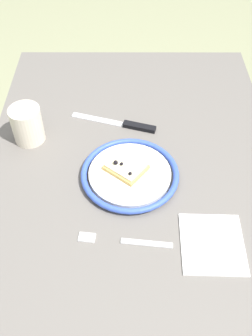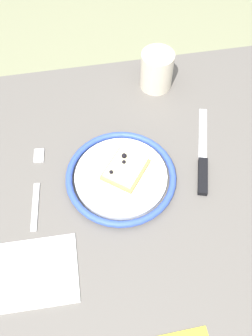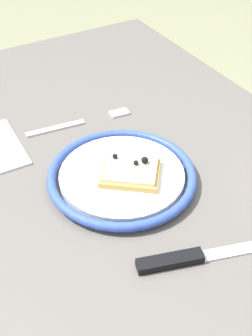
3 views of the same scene
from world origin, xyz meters
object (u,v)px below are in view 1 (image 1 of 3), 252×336
Objects in this scene: pizza_slice_near at (126,167)px; napkin at (212,244)px; knife at (128,125)px; cup at (27,125)px; plate at (130,173)px; dining_table at (132,198)px; fork at (124,241)px.

napkin is at bearing -137.29° from pizza_slice_near.
cup is (-0.05, 0.26, 0.04)m from knife.
cup reaches higher than plate.
dining_table is 0.26m from napkin.
knife is at bearing 1.51° from plate.
cup is (0.13, 0.26, 0.04)m from plate.
cup reaches higher than fork.
plate is 0.19m from fork.
knife is at bearing 25.60° from napkin.
dining_table is 7.55× the size of napkin.
fork is at bearing 179.00° from pizza_slice_near.
pizza_slice_near is 0.79× the size of napkin.
knife is 0.41m from napkin.
plate is 2.03× the size of pizza_slice_near.
pizza_slice_near reaches higher than dining_table.
fork is 0.41m from cup.
knife reaches higher than fork.
knife is 1.60× the size of napkin.
pizza_slice_near is at bearing 55.88° from dining_table.
pizza_slice_near is 0.17m from knife.
napkin is at bearing -154.40° from knife.
plate reaches higher than dining_table.
pizza_slice_near is at bearing -1.00° from fork.
fork is at bearing 173.72° from dining_table.
dining_table is at bearing -120.13° from plate.
dining_table is at bearing -6.28° from fork.
plate is 1.01× the size of knife.
cup is (0.32, 0.25, 0.05)m from fork.
dining_table is 4.73× the size of knife.
dining_table is at bearing -176.37° from knife.
pizza_slice_near is 0.28m from cup.
napkin is (-0.19, -0.17, 0.09)m from dining_table.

